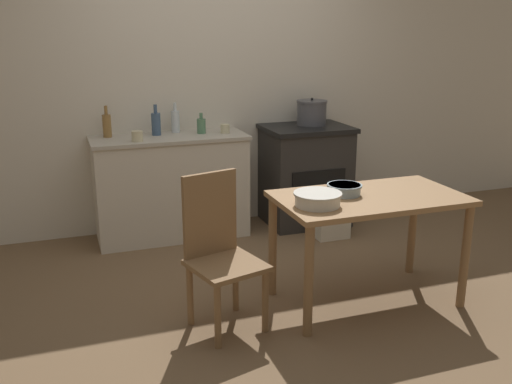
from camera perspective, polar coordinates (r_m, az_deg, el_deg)
ground_plane at (r=4.07m, az=2.26°, el=-9.61°), size 14.00×14.00×0.00m
wall_back at (r=5.19m, az=-4.15°, el=10.67°), size 8.00×0.07×2.55m
counter_cabinet at (r=4.97m, az=-8.49°, el=0.53°), size 1.30×0.53×0.89m
stove at (r=5.29m, az=4.94°, el=1.74°), size 0.76×0.62×0.91m
work_table at (r=3.75m, az=11.23°, el=-1.88°), size 1.20×0.68×0.73m
chair at (r=3.45m, az=-3.67°, el=-5.75°), size 0.49×0.49×0.94m
flour_sack at (r=4.99m, az=7.53°, el=-2.28°), size 0.29×0.20×0.41m
stock_pot at (r=5.26m, az=5.59°, el=7.92°), size 0.28×0.28×0.24m
mixing_bowl_large at (r=3.45m, az=6.18°, el=-0.63°), size 0.29×0.29×0.08m
mixing_bowl_small at (r=3.69m, az=8.83°, el=0.32°), size 0.23×0.23×0.07m
bottle_far_left at (r=4.90m, az=-9.97°, el=6.77°), size 0.08×0.08×0.26m
bottle_left at (r=4.94m, az=-5.49°, el=6.63°), size 0.08×0.08×0.18m
bottle_mid_left at (r=4.90m, az=-14.68°, el=6.49°), size 0.07×0.07×0.26m
bottle_center_left at (r=5.01m, az=-8.06°, el=7.05°), size 0.07×0.07×0.26m
cup_center at (r=4.95m, az=-3.10°, el=6.35°), size 0.08×0.08×0.08m
cup_center_right at (r=4.66m, az=-11.79°, el=5.49°), size 0.09×0.09×0.09m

